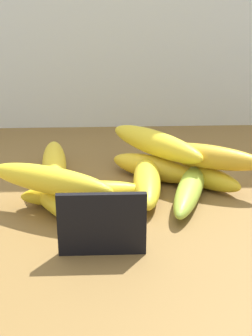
{
  "coord_description": "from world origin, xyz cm",
  "views": [
    {
      "loc": [
        -9.05,
        -68.29,
        36.84
      ],
      "look_at": [
        -6.2,
        1.43,
        8.0
      ],
      "focal_mm": 52.75,
      "sensor_mm": 36.0,
      "label": 1
    }
  ],
  "objects_px": {
    "banana_1": "(147,181)",
    "banana_7": "(156,143)",
    "banana_4": "(190,187)",
    "chalkboard_sign": "(102,227)",
    "banana_5": "(200,175)",
    "banana_3": "(154,168)",
    "banana_0": "(54,164)",
    "banana_9": "(50,180)",
    "banana_6": "(84,194)",
    "banana_8": "(207,156)",
    "banana_2": "(56,201)"
  },
  "relations": [
    {
      "from": "banana_1",
      "to": "banana_7",
      "type": "xyz_separation_m",
      "value": [
        0.02,
        0.07,
        0.04
      ]
    },
    {
      "from": "banana_0",
      "to": "banana_3",
      "type": "relative_size",
      "value": 1.25
    },
    {
      "from": "banana_3",
      "to": "banana_4",
      "type": "xyz_separation_m",
      "value": [
        0.05,
        -0.08,
        -0.0
      ]
    },
    {
      "from": "banana_7",
      "to": "banana_9",
      "type": "bearing_deg",
      "value": -140.44
    },
    {
      "from": "banana_1",
      "to": "banana_3",
      "type": "xyz_separation_m",
      "value": [
        0.02,
        0.06,
        -0.0
      ]
    },
    {
      "from": "banana_2",
      "to": "banana_8",
      "type": "distance_m",
      "value": 0.25
    },
    {
      "from": "banana_6",
      "to": "banana_9",
      "type": "height_order",
      "value": "banana_9"
    },
    {
      "from": "banana_1",
      "to": "banana_8",
      "type": "xyz_separation_m",
      "value": [
        0.1,
        0.01,
        0.03
      ]
    },
    {
      "from": "banana_9",
      "to": "banana_1",
      "type": "bearing_deg",
      "value": 25.51
    },
    {
      "from": "banana_3",
      "to": "banana_7",
      "type": "relative_size",
      "value": 0.8
    },
    {
      "from": "banana_2",
      "to": "banana_8",
      "type": "height_order",
      "value": "banana_8"
    },
    {
      "from": "banana_5",
      "to": "banana_7",
      "type": "relative_size",
      "value": 0.74
    },
    {
      "from": "banana_0",
      "to": "banana_3",
      "type": "height_order",
      "value": "same"
    },
    {
      "from": "banana_6",
      "to": "banana_7",
      "type": "relative_size",
      "value": 0.93
    },
    {
      "from": "banana_0",
      "to": "banana_9",
      "type": "xyz_separation_m",
      "value": [
        0.01,
        -0.15,
        0.04
      ]
    },
    {
      "from": "banana_4",
      "to": "banana_6",
      "type": "relative_size",
      "value": 1.09
    },
    {
      "from": "banana_0",
      "to": "banana_6",
      "type": "distance_m",
      "value": 0.13
    },
    {
      "from": "banana_1",
      "to": "banana_4",
      "type": "distance_m",
      "value": 0.07
    },
    {
      "from": "banana_0",
      "to": "banana_9",
      "type": "bearing_deg",
      "value": -86.19
    },
    {
      "from": "banana_7",
      "to": "banana_9",
      "type": "relative_size",
      "value": 1.03
    },
    {
      "from": "chalkboard_sign",
      "to": "banana_0",
      "type": "bearing_deg",
      "value": 108.1
    },
    {
      "from": "chalkboard_sign",
      "to": "banana_7",
      "type": "bearing_deg",
      "value": 69.54
    },
    {
      "from": "banana_0",
      "to": "banana_6",
      "type": "bearing_deg",
      "value": -64.64
    },
    {
      "from": "chalkboard_sign",
      "to": "banana_7",
      "type": "relative_size",
      "value": 0.54
    },
    {
      "from": "chalkboard_sign",
      "to": "banana_2",
      "type": "xyz_separation_m",
      "value": [
        -0.07,
        0.11,
        -0.02
      ]
    },
    {
      "from": "banana_1",
      "to": "banana_9",
      "type": "relative_size",
      "value": 0.94
    },
    {
      "from": "banana_1",
      "to": "banana_8",
      "type": "relative_size",
      "value": 1.01
    },
    {
      "from": "banana_4",
      "to": "banana_7",
      "type": "height_order",
      "value": "banana_7"
    },
    {
      "from": "banana_3",
      "to": "banana_8",
      "type": "distance_m",
      "value": 0.1
    },
    {
      "from": "banana_9",
      "to": "banana_3",
      "type": "bearing_deg",
      "value": 37.95
    },
    {
      "from": "banana_4",
      "to": "banana_6",
      "type": "bearing_deg",
      "value": -174.33
    },
    {
      "from": "banana_1",
      "to": "banana_5",
      "type": "xyz_separation_m",
      "value": [
        0.09,
        0.03,
        -0.0
      ]
    },
    {
      "from": "banana_7",
      "to": "banana_6",
      "type": "bearing_deg",
      "value": -138.81
    },
    {
      "from": "banana_4",
      "to": "chalkboard_sign",
      "type": "bearing_deg",
      "value": -131.51
    },
    {
      "from": "chalkboard_sign",
      "to": "banana_9",
      "type": "xyz_separation_m",
      "value": [
        -0.07,
        0.11,
        0.02
      ]
    },
    {
      "from": "banana_7",
      "to": "banana_5",
      "type": "bearing_deg",
      "value": -29.92
    },
    {
      "from": "banana_4",
      "to": "banana_5",
      "type": "bearing_deg",
      "value": 62.88
    },
    {
      "from": "banana_6",
      "to": "banana_9",
      "type": "relative_size",
      "value": 0.96
    },
    {
      "from": "banana_0",
      "to": "banana_6",
      "type": "xyz_separation_m",
      "value": [
        0.06,
        -0.12,
        -0.0
      ]
    },
    {
      "from": "banana_3",
      "to": "banana_9",
      "type": "xyz_separation_m",
      "value": [
        -0.16,
        -0.13,
        0.04
      ]
    },
    {
      "from": "banana_7",
      "to": "banana_8",
      "type": "xyz_separation_m",
      "value": [
        0.08,
        -0.05,
        -0.01
      ]
    },
    {
      "from": "banana_5",
      "to": "banana_2",
      "type": "bearing_deg",
      "value": -159.51
    },
    {
      "from": "banana_1",
      "to": "banana_9",
      "type": "height_order",
      "value": "banana_9"
    },
    {
      "from": "banana_4",
      "to": "banana_8",
      "type": "bearing_deg",
      "value": 48.45
    },
    {
      "from": "banana_1",
      "to": "banana_5",
      "type": "bearing_deg",
      "value": 16.14
    },
    {
      "from": "banana_4",
      "to": "banana_7",
      "type": "relative_size",
      "value": 1.01
    },
    {
      "from": "banana_0",
      "to": "banana_1",
      "type": "distance_m",
      "value": 0.17
    },
    {
      "from": "banana_5",
      "to": "banana_3",
      "type": "bearing_deg",
      "value": 156.79
    },
    {
      "from": "banana_7",
      "to": "banana_9",
      "type": "distance_m",
      "value": 0.21
    },
    {
      "from": "chalkboard_sign",
      "to": "banana_5",
      "type": "height_order",
      "value": "chalkboard_sign"
    }
  ]
}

